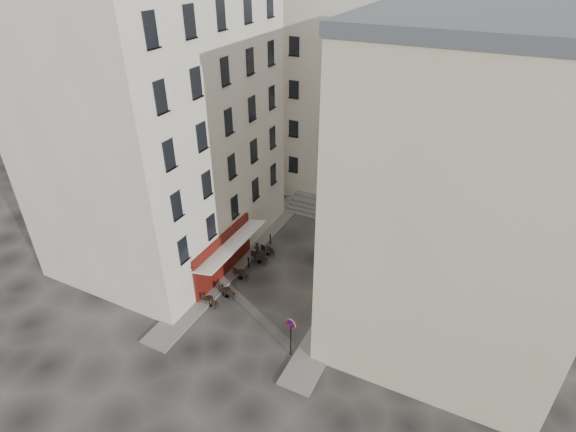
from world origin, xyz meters
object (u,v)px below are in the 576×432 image
Objects in this scene: bistro_table_a at (210,301)px; bistro_table_b at (227,292)px; pedestrian at (257,251)px; no_parking_sign at (291,330)px.

bistro_table_b is at bearing 65.00° from bistro_table_a.
pedestrian is (-0.24, 4.70, 0.36)m from bistro_table_b.
no_parking_sign is at bearing -23.52° from bistro_table_b.
bistro_table_a is 5.98m from pedestrian.
no_parking_sign is 1.77× the size of pedestrian.
bistro_table_b is 0.76× the size of pedestrian.
no_parking_sign reaches higher than pedestrian.
no_parking_sign reaches higher than bistro_table_b.
no_parking_sign is at bearing -12.00° from bistro_table_a.
pedestrian is (-6.46, 7.41, -1.21)m from no_parking_sign.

